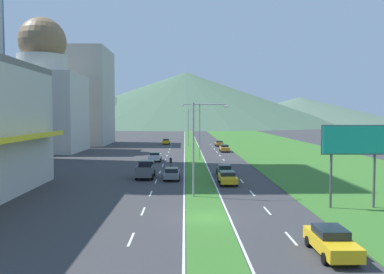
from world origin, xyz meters
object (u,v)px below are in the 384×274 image
car_5 (225,170)px  car_6 (166,141)px  street_lamp_near (198,142)px  street_lamp_mid (198,128)px  car_3 (219,143)px  car_8 (155,156)px  street_lamp_far (190,125)px  pickup_truck_0 (146,170)px  car_1 (331,241)px  car_2 (172,173)px  car_4 (228,178)px  car_0 (224,148)px  motorcycle_rider (171,164)px  billboard_roadside (354,144)px

car_5 → car_6: car_6 is taller
street_lamp_near → car_6: (-6.24, 69.00, -4.50)m
street_lamp_mid → car_3: street_lamp_mid is taller
car_6 → car_8: 39.05m
street_lamp_far → car_3: (7.36, 0.53, -4.59)m
pickup_truck_0 → car_6: bearing=0.1°
street_lamp_near → car_3: bearing=83.2°
street_lamp_mid → car_8: bearing=-175.6°
car_1 → car_8: (-13.33, 45.98, 0.00)m
car_2 → car_1: bearing=-159.7°
street_lamp_mid → car_1: (6.04, -46.54, -4.86)m
car_3 → car_4: car_4 is taller
car_0 → pickup_truck_0: (-13.36, -34.60, 0.21)m
street_lamp_far → car_5: street_lamp_far is taller
car_2 → car_4: (6.44, -3.43, 0.01)m
street_lamp_near → car_1: 18.06m
car_0 → motorcycle_rider: (-10.50, -26.59, -0.03)m
street_lamp_near → street_lamp_far: size_ratio=0.99×
billboard_roadside → car_6: size_ratio=1.52×
car_4 → car_8: 24.92m
car_6 → billboard_roadside: bearing=-165.5°
car_2 → pickup_truck_0: pickup_truck_0 is taller
car_0 → car_3: size_ratio=1.13×
street_lamp_mid → car_1: 47.18m
car_0 → car_1: size_ratio=1.00×
car_2 → car_8: size_ratio=1.02×
street_lamp_near → car_4: (3.63, 7.10, -4.52)m
street_lamp_mid → car_4: 24.06m
street_lamp_mid → car_6: size_ratio=2.11×
motorcycle_rider → car_0: bearing=-21.6°
car_4 → pickup_truck_0: 10.98m
street_lamp_far → car_8: (-6.33, -31.12, -4.52)m
car_2 → car_8: bearing=10.2°
street_lamp_far → car_2: 50.83m
street_lamp_near → car_5: bearing=73.6°
street_lamp_far → motorcycle_rider: size_ratio=4.57×
car_1 → car_5: bearing=-174.0°
car_8 → street_lamp_near: bearing=-168.1°
car_8 → car_2: bearing=-169.8°
pickup_truck_0 → car_0: bearing=-21.1°
pickup_truck_0 → car_8: bearing=0.5°
car_5 → car_0: bearing=174.4°
street_lamp_mid → car_5: size_ratio=2.29×
billboard_roadside → car_6: billboard_roadside is taller
car_4 → car_5: size_ratio=1.02×
street_lamp_near → car_4: street_lamp_near is taller
billboard_roadside → car_1: (-5.85, -11.07, -4.64)m
car_8 → car_4: bearing=-156.5°
street_lamp_mid → car_5: bearing=-80.2°
car_2 → car_6: (-3.42, 58.47, 0.03)m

